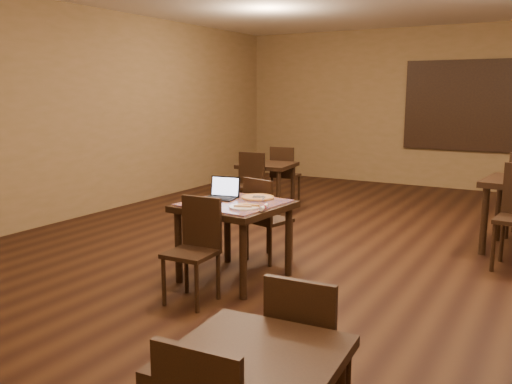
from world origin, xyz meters
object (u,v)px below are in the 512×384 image
Objects in this scene: chair_main_near at (196,243)px; other_table_b_chair_near at (249,181)px; pizza_pan at (258,199)px; tiled_table at (234,213)px; other_table_c_chair_far at (306,345)px; other_table_b_chair_far at (284,172)px; other_table_c at (256,377)px; laptop at (222,193)px; other_table_b at (267,171)px; chair_main_far at (264,215)px.

other_table_b_chair_near reaches higher than chair_main_near.
other_table_b_chair_near reaches higher than pizza_pan.
tiled_table is 1.12× the size of other_table_c_chair_far.
other_table_b_chair_far is 1.20× the size of other_table_c.
laptop is (-0.20, 0.72, 0.31)m from chair_main_near.
other_table_b is 1.09× the size of other_table_c.
tiled_table is at bearing -53.00° from other_table_c_chair_far.
chair_main_near reaches higher than other_table_c.
chair_main_far is 0.98× the size of other_table_b_chair_far.
chair_main_near is 2.74× the size of pizza_pan.
pizza_pan is 2.60m from other_table_c_chair_far.
other_table_b_chair_far is at bearing 112.78° from pizza_pan.
pizza_pan is 3.03m from other_table_b.
other_table_b_chair_far reaches higher than other_table_c.
other_table_c is (1.61, -1.76, 0.06)m from chair_main_near.
chair_main_far is 1.08× the size of other_table_b.
other_table_c is (1.61, -2.38, -0.09)m from tiled_table.
other_table_b_chair_near is 1.20× the size of other_table_c.
chair_main_near is 2.39m from other_table_c.
other_table_b_chair_far reaches higher than other_table_b.
chair_main_far is at bearing -67.87° from other_table_b.
laptop reaches higher than chair_main_far.
other_table_c_chair_far is (1.63, -2.49, -0.01)m from chair_main_far.
other_table_b_chair_far is at bearing 83.25° from other_table_b.
tiled_table is 2.70m from other_table_b_chair_near.
chair_main_far reaches higher than chair_main_near.
other_table_b_chair_far reaches higher than pizza_pan.
other_table_b_chair_far is (-1.04, 3.38, -0.29)m from laptop.
tiled_table is 0.64m from chair_main_near.
other_table_b_chair_near is at bearing -59.88° from other_table_c_chair_far.
other_table_b_chair_near and other_table_b_chair_far have the same top height.
chair_main_near is at bearing 128.64° from other_table_c.
chair_main_far is at bearing 61.36° from laptop.
other_table_b_chair_near is (-1.26, 2.39, -0.14)m from tiled_table.
chair_main_near is 1.07× the size of other_table_b.
other_table_b_chair_near is (-1.25, 3.01, 0.01)m from chair_main_near.
pizza_pan reaches higher than other_table_b.
other_table_b is (-1.24, 3.55, 0.09)m from chair_main_near.
tiled_table is 0.27m from laptop.
other_table_b_chair_near is (-1.06, 2.29, -0.29)m from laptop.
other_table_c is (2.86, -4.77, 0.04)m from other_table_b_chair_near.
chair_main_far is 2.75× the size of pizza_pan.
laptop is 0.36× the size of other_table_b_chair_near.
other_table_c is at bearing 132.28° from chair_main_far.
other_table_c_chair_far is at bearing -56.86° from laptop.
tiled_table is 1.10× the size of chair_main_near.
other_table_c is at bearing -60.39° from pizza_pan.
chair_main_near is 2.68× the size of laptop.
tiled_table is 3.69m from other_table_b_chair_far.
other_table_b is 5.59m from other_table_c_chair_far.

